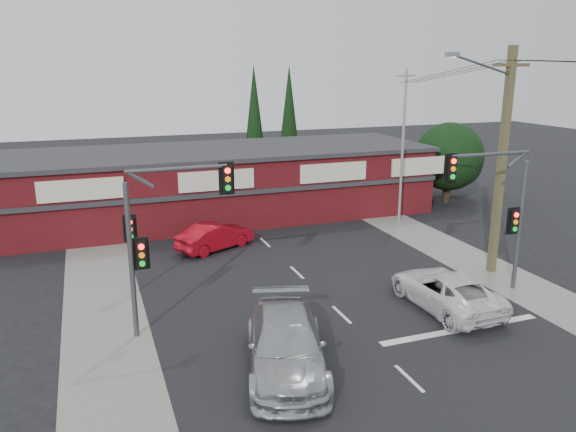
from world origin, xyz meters
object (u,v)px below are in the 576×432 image
object	(u,v)px
red_sedan	(215,236)
utility_pole	(500,155)
silver_suv	(286,345)
white_suv	(445,290)
shop_building	(218,182)

from	to	relation	value
red_sedan	utility_pole	bearing A→B (deg)	-150.41
silver_suv	utility_pole	bearing A→B (deg)	38.47
white_suv	shop_building	bearing A→B (deg)	-73.73
white_suv	utility_pole	world-z (taller)	utility_pole
utility_pole	red_sedan	bearing A→B (deg)	145.94
silver_suv	utility_pole	xyz separation A→B (m)	(11.69, 4.87, 4.56)
white_suv	red_sedan	world-z (taller)	white_suv
silver_suv	utility_pole	world-z (taller)	utility_pole
red_sedan	silver_suv	bearing A→B (deg)	150.88
white_suv	silver_suv	xyz separation A→B (m)	(-7.42, -2.25, 0.11)
silver_suv	white_suv	bearing A→B (deg)	32.69
shop_building	utility_pole	world-z (taller)	utility_pole
white_suv	red_sedan	distance (m)	12.21
silver_suv	red_sedan	size ratio (longest dim) A/B	1.39
shop_building	utility_pole	distance (m)	17.15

